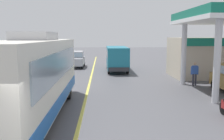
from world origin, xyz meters
name	(u,v)px	position (x,y,z in m)	size (l,w,h in m)	color
ground	(92,73)	(0.00, 20.00, 0.00)	(120.00, 120.00, 0.00)	#4C4C51
lane_divider_stripe	(90,82)	(0.00, 15.00, 0.00)	(0.16, 50.00, 0.01)	#D8CC4C
coach_bus_main	(31,78)	(-2.08, 6.45, 1.72)	(2.60, 11.04, 3.69)	silver
gas_station_roadside	(224,48)	(10.59, 15.47, 2.63)	(9.10, 11.95, 5.10)	#147259
minibus_opposing_lane	(117,57)	(2.48, 21.48, 1.47)	(2.04, 6.13, 2.44)	teal
pedestrian_near_pump	(195,72)	(7.59, 13.56, 0.93)	(0.55, 0.22, 1.66)	#33333F
car_trailing_behind_bus	(76,58)	(-1.94, 24.97, 1.01)	(1.70, 4.20, 1.82)	#B2B2B7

